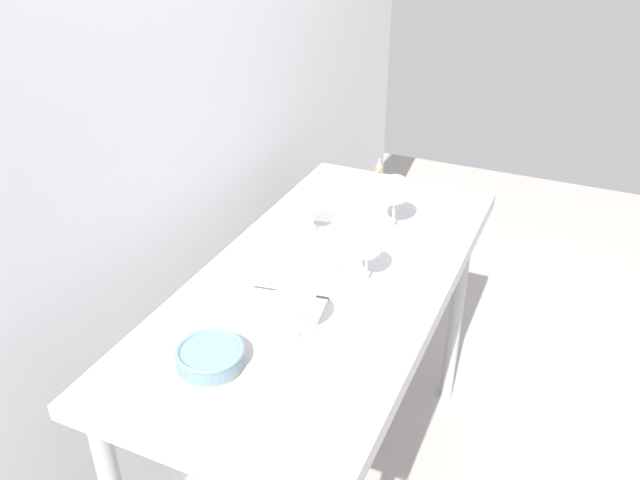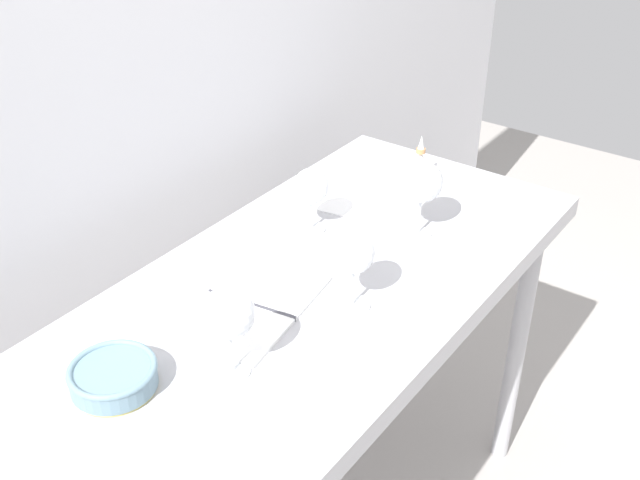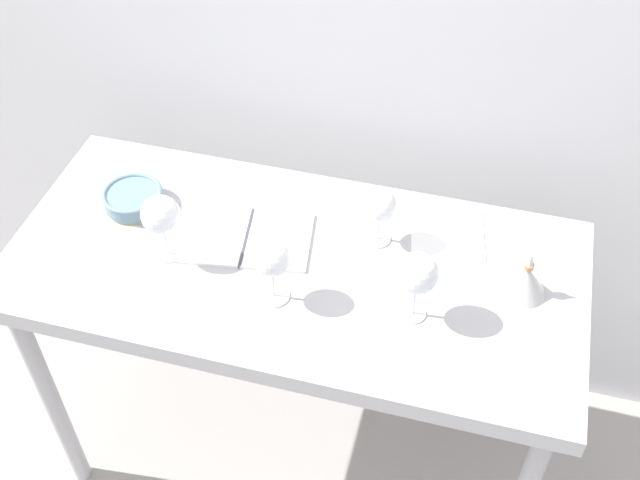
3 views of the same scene
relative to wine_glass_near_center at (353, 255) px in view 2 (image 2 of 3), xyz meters
The scene contains 10 objects.
back_wall 0.67m from the wine_glass_near_center, 88.81° to the left, with size 3.80×0.04×2.60m, color silver.
steel_counter 0.26m from the wine_glass_near_center, 83.81° to the left, with size 1.40×0.65×0.90m.
wine_glass_near_center is the anchor object (origin of this frame).
wine_glass_far_right 0.31m from the wine_glass_near_center, 51.79° to the left, with size 0.08×0.08×0.16m.
wine_glass_near_right 0.32m from the wine_glass_near_center, ahead, with size 0.09×0.09×0.18m.
wine_glass_near_left 0.30m from the wine_glass_near_center, 167.84° to the left, with size 0.09×0.09×0.18m.
open_notebook 0.23m from the wine_glass_near_center, 126.96° to the left, with size 0.35×0.25×0.01m.
tasting_sheet_upper 0.48m from the wine_glass_near_center, 39.36° to the left, with size 0.18×0.20×0.00m, color white.
tasting_bowl 0.49m from the wine_glass_near_center, 155.53° to the left, with size 0.16×0.16×0.05m.
decanter_funnel 0.58m from the wine_glass_near_center, 16.47° to the left, with size 0.11×0.11×0.13m.
Camera 2 is at (-1.06, -0.80, 1.83)m, focal length 43.33 mm.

